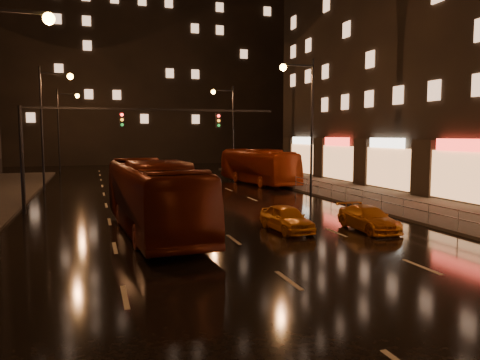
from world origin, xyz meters
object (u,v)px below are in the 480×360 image
at_px(bus_curb, 258,166).
at_px(taxi_far, 369,218).
at_px(bus_red, 153,196).
at_px(taxi_near, 286,218).

bearing_deg(bus_curb, taxi_far, -102.50).
xyz_separation_m(bus_red, bus_curb, (12.00, 19.01, -0.07)).
bearing_deg(taxi_far, bus_curb, 84.44).
relative_size(taxi_near, taxi_far, 0.93).
xyz_separation_m(bus_red, taxi_far, (9.84, -2.70, -1.12)).
height_order(bus_curb, taxi_near, bus_curb).
height_order(taxi_near, taxi_far, taxi_near).
height_order(bus_red, taxi_far, bus_red).
distance_m(bus_curb, taxi_far, 21.84).
bearing_deg(taxi_near, taxi_far, -17.62).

